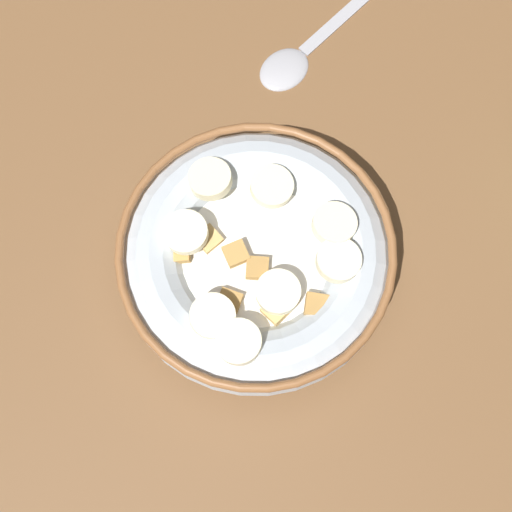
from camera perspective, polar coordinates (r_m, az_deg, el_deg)
The scene contains 3 objects.
ground_plane at distance 52.25cm, azimuth 0.00°, elevation -1.30°, with size 108.73×108.73×2.00cm, color brown.
cereal_bowl at distance 48.80cm, azimuth -0.01°, elevation -0.17°, with size 18.91×18.91×5.66cm.
spoon at distance 58.49cm, azimuth 3.43°, elevation 15.89°, with size 12.16×10.81×0.80cm.
Camera 1 is at (-1.24, -14.27, 49.25)cm, focal length 49.61 mm.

